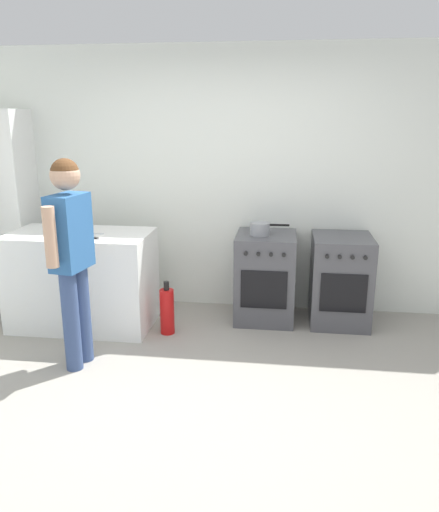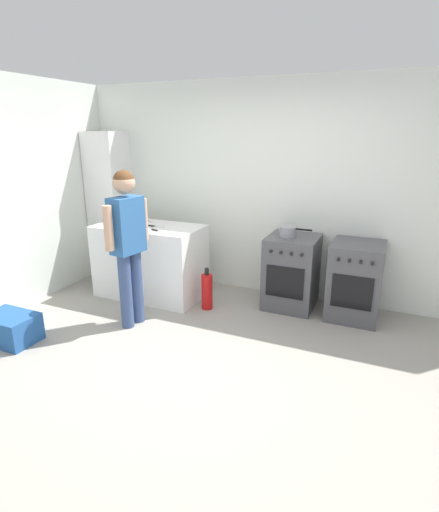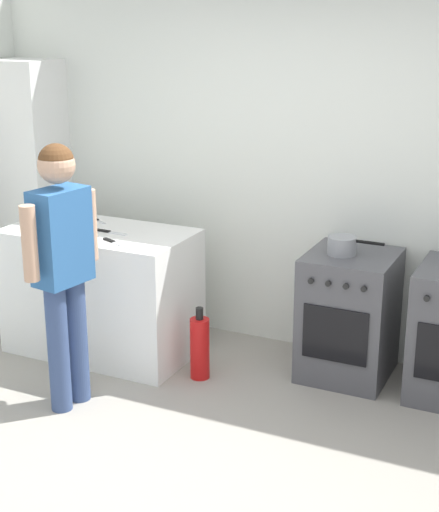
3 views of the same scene
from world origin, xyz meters
The scene contains 14 objects.
ground_plane centered at (0.00, 0.00, 0.00)m, with size 8.00×8.00×0.00m, color gray.
back_wall centered at (0.00, 1.95, 1.30)m, with size 6.00×0.10×2.60m, color silver.
side_wall_left centered at (-2.60, 0.40, 1.30)m, with size 0.10×3.10×2.60m, color silver.
counter_unit centered at (-1.35, 1.20, 0.45)m, with size 1.30×0.70×0.90m, color white.
oven_left centered at (0.35, 1.58, 0.43)m, with size 0.57×0.62×0.85m.
oven_right centered at (1.06, 1.58, 0.43)m, with size 0.55×0.62×0.85m.
pot centered at (0.29, 1.55, 0.91)m, with size 0.37×0.19×0.12m.
knife_paring centered at (-1.51, 1.41, 0.91)m, with size 0.20×0.12×0.01m.
knife_utility centered at (-1.24, 1.18, 0.90)m, with size 0.25×0.04×0.01m.
knife_carving centered at (-1.05, 0.97, 0.90)m, with size 0.32×0.15×0.01m.
person centered at (-1.08, 0.42, 0.98)m, with size 0.25×0.56×1.64m.
fire_extinguisher centered at (-0.52, 1.10, 0.22)m, with size 0.13×0.13×0.50m.
recycling_crate_lower centered at (-1.97, -0.38, 0.14)m, with size 0.52×0.36×0.28m, color #235193.
larder_cabinet centered at (-2.30, 1.68, 1.00)m, with size 0.48×0.44×2.00m, color white.
Camera 2 is at (1.36, -2.79, 1.99)m, focal length 28.00 mm.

